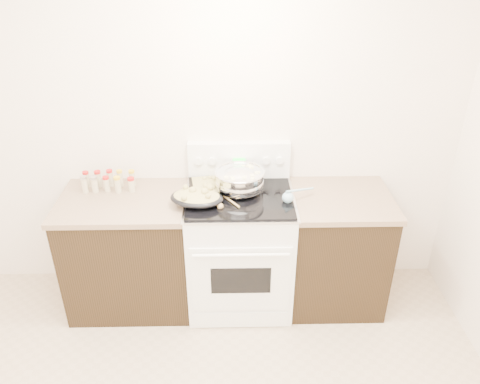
{
  "coord_description": "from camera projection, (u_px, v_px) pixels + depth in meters",
  "views": [
    {
      "loc": [
        0.29,
        -1.46,
        2.58
      ],
      "look_at": [
        0.35,
        1.37,
        1.0
      ],
      "focal_mm": 35.0,
      "sensor_mm": 36.0,
      "label": 1
    }
  ],
  "objects": [
    {
      "name": "counter_left",
      "position": [
        131.0,
        251.0,
        3.54
      ],
      "size": [
        0.93,
        0.67,
        0.92
      ],
      "color": "black",
      "rests_on": "ground"
    },
    {
      "name": "spice_jars",
      "position": [
        108.0,
        181.0,
        3.42
      ],
      "size": [
        0.39,
        0.14,
        0.13
      ],
      "color": "#BFB28C",
      "rests_on": "counter_left"
    },
    {
      "name": "room_shell",
      "position": [
        151.0,
        207.0,
        1.7
      ],
      "size": [
        4.1,
        3.6,
        2.75
      ],
      "color": "white",
      "rests_on": "ground"
    },
    {
      "name": "baking_sheet",
      "position": [
        220.0,
        185.0,
        3.42
      ],
      "size": [
        0.48,
        0.37,
        0.06
      ],
      "color": "black",
      "rests_on": "kitchen_range"
    },
    {
      "name": "counter_right",
      "position": [
        335.0,
        249.0,
        3.57
      ],
      "size": [
        0.73,
        0.67,
        0.92
      ],
      "color": "black",
      "rests_on": "ground"
    },
    {
      "name": "mixing_bowl",
      "position": [
        240.0,
        181.0,
        3.33
      ],
      "size": [
        0.38,
        0.38,
        0.21
      ],
      "color": "silver",
      "rests_on": "kitchen_range"
    },
    {
      "name": "kitchen_range",
      "position": [
        240.0,
        247.0,
        3.54
      ],
      "size": [
        0.78,
        0.73,
        1.22
      ],
      "color": "white",
      "rests_on": "ground"
    },
    {
      "name": "roasting_pan",
      "position": [
        197.0,
        197.0,
        3.2
      ],
      "size": [
        0.41,
        0.32,
        0.11
      ],
      "color": "black",
      "rests_on": "kitchen_range"
    },
    {
      "name": "wooden_spoon",
      "position": [
        223.0,
        204.0,
        3.19
      ],
      "size": [
        0.16,
        0.22,
        0.04
      ],
      "color": "tan",
      "rests_on": "kitchen_range"
    },
    {
      "name": "blue_ladle",
      "position": [
        289.0,
        197.0,
        3.23
      ],
      "size": [
        0.24,
        0.18,
        0.1
      ],
      "color": "#87B3CA",
      "rests_on": "kitchen_range"
    }
  ]
}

